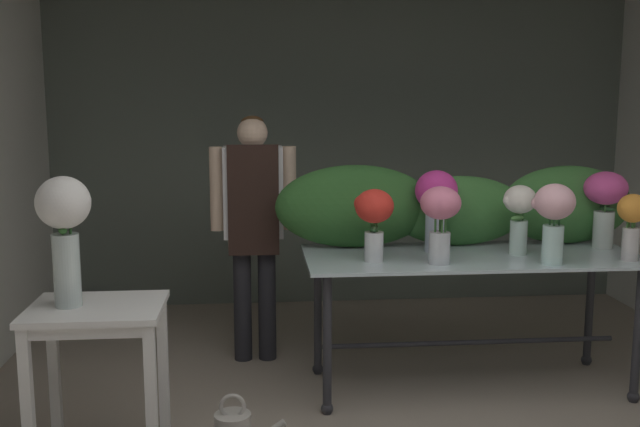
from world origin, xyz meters
The scene contains 14 objects.
ground_plane centered at (0.00, 1.89, 0.00)m, with size 8.32×8.32×0.00m, color gray.
wall_back centered at (0.00, 3.78, 1.31)m, with size 4.98×0.12×2.61m, color slate.
display_table_glass centered at (0.55, 1.74, 0.70)m, with size 2.00×0.81×0.84m.
side_table_white centered at (-1.50, 1.01, 0.66)m, with size 0.63×0.52×0.79m.
florist centered at (-0.75, 2.34, 1.01)m, with size 0.57×0.24×1.65m.
foliage_backdrop centered at (0.48, 2.02, 1.08)m, with size 2.29×0.29×0.52m.
vase_blush_peonies centered at (0.92, 1.45, 1.11)m, with size 0.23×0.23×0.46m.
vase_sunset_roses centered at (1.40, 1.50, 1.07)m, with size 0.17×0.17×0.39m.
vase_rosy_anemones centered at (0.29, 1.52, 1.11)m, with size 0.23×0.23×0.44m.
vase_scarlet_dahlias centered at (-0.07, 1.61, 1.10)m, with size 0.23×0.22×0.42m.
vase_ivory_stock centered at (0.82, 1.72, 1.09)m, with size 0.20×0.19×0.42m.
vase_magenta_freesia centered at (0.35, 1.85, 1.14)m, with size 0.26×0.26×0.50m.
vase_fuchsia_lilies centered at (1.42, 1.86, 1.14)m, with size 0.26×0.26×0.48m.
vase_white_roses_tall centered at (-1.62, 1.00, 1.17)m, with size 0.25×0.25×0.62m.
Camera 1 is at (-0.74, -2.38, 1.75)m, focal length 40.50 mm.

